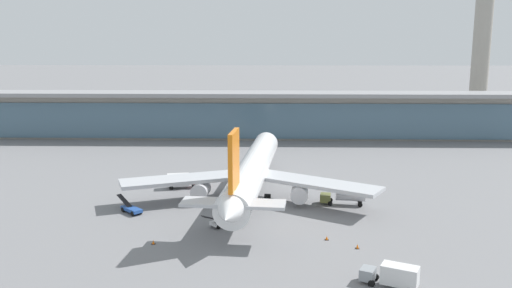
{
  "coord_description": "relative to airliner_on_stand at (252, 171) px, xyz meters",
  "views": [
    {
      "loc": [
        2.94,
        -102.47,
        31.13
      ],
      "look_at": [
        0.0,
        16.43,
        8.1
      ],
      "focal_mm": 37.39,
      "sensor_mm": 36.0,
      "label": 1
    }
  ],
  "objects": [
    {
      "name": "safety_cone_bravo",
      "position": [
        -14.65,
        -25.32,
        -5.23
      ],
      "size": [
        0.62,
        0.62,
        0.7
      ],
      "color": "orange",
      "rests_on": "ground"
    },
    {
      "name": "control_tower",
      "position": [
        81.66,
        98.28,
        32.79
      ],
      "size": [
        12.0,
        12.0,
        70.26
      ],
      "color": "#9E998E",
      "rests_on": "ground"
    },
    {
      "name": "service_truck_on_taxiway_grey",
      "position": [
        19.32,
        -39.32,
        -3.86
      ],
      "size": [
        7.58,
        5.22,
        3.1
      ],
      "color": "gray",
      "rests_on": "ground"
    },
    {
      "name": "safety_cone_alpha",
      "position": [
        12.6,
        -22.83,
        -5.23
      ],
      "size": [
        0.62,
        0.62,
        0.7
      ],
      "color": "orange",
      "rests_on": "ground"
    },
    {
      "name": "service_truck_near_nose_blue",
      "position": [
        -22.07,
        -10.05,
        -4.74
      ],
      "size": [
        5.81,
        5.72,
        2.7
      ],
      "color": "#234C9E",
      "rests_on": "ground"
    },
    {
      "name": "airliner_on_stand",
      "position": [
        0.0,
        0.0,
        0.0
      ],
      "size": [
        50.7,
        66.2,
        17.62
      ],
      "color": "white",
      "rests_on": "ground"
    },
    {
      "name": "safety_cone_charlie",
      "position": [
        16.89,
        -26.35,
        -5.23
      ],
      "size": [
        0.62,
        0.62,
        0.7
      ],
      "color": "orange",
      "rests_on": "ground"
    },
    {
      "name": "ground_plane",
      "position": [
        0.36,
        -0.97,
        -5.55
      ],
      "size": [
        1200.0,
        1200.0,
        0.0
      ],
      "primitive_type": "plane",
      "color": "slate"
    },
    {
      "name": "terminal_building",
      "position": [
        0.36,
        66.75,
        2.32
      ],
      "size": [
        183.6,
        12.8,
        15.2
      ],
      "color": "#9E998E",
      "rests_on": "ground"
    },
    {
      "name": "service_truck_under_wing_white",
      "position": [
        -4.52,
        -16.78,
        -4.74
      ],
      "size": [
        6.05,
        5.45,
        2.7
      ],
      "color": "silver",
      "rests_on": "ground"
    },
    {
      "name": "service_truck_by_tail_red",
      "position": [
        -15.37,
        6.98,
        -3.86
      ],
      "size": [
        7.6,
        3.64,
        3.1
      ],
      "color": "#B21E1E",
      "rests_on": "ground"
    },
    {
      "name": "service_truck_mid_apron_olive",
      "position": [
        18.02,
        -4.07,
        -3.84
      ],
      "size": [
        8.84,
        3.59,
        2.95
      ],
      "color": "olive",
      "rests_on": "ground"
    }
  ]
}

